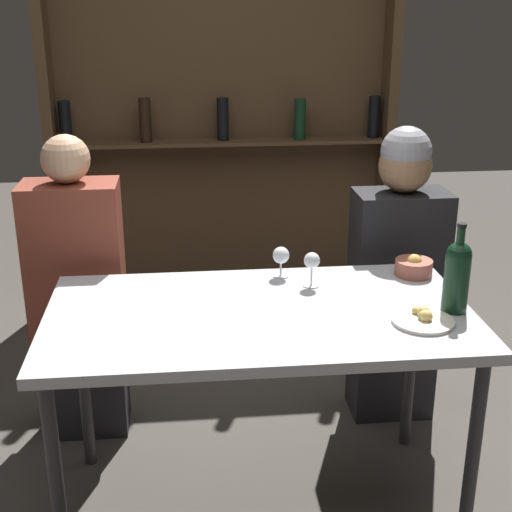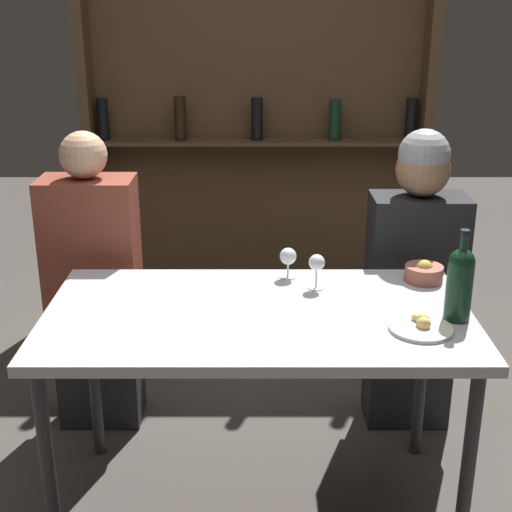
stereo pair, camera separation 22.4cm
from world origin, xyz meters
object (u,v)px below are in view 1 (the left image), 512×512
Objects in this scene: wine_glass_0 at (312,262)px; seated_person_left at (79,299)px; wine_bottle at (457,273)px; food_plate_0 at (423,319)px; wine_glass_1 at (281,256)px; seated_person_right at (397,279)px; snack_bowl at (414,267)px.

seated_person_left reaches higher than wine_glass_0.
seated_person_left is at bearing 153.86° from wine_bottle.
food_plate_0 is (-0.13, -0.08, -0.12)m from wine_bottle.
wine_glass_1 is at bearing 133.06° from wine_glass_0.
wine_glass_0 is at bearing -46.94° from wine_glass_1.
wine_glass_1 is 0.64m from seated_person_right.
wine_bottle is 2.19× the size of snack_bowl.
wine_bottle is at bearing -84.16° from snack_bowl.
snack_bowl is (0.39, 0.07, -0.06)m from wine_glass_0.
wine_bottle is 0.64m from wine_glass_1.
wine_glass_0 is 0.10× the size of seated_person_right.
seated_person_right is (0.44, 0.38, -0.23)m from wine_glass_0.
snack_bowl is 0.11× the size of seated_person_right.
wine_glass_1 is 0.49m from snack_bowl.
wine_glass_0 reaches higher than food_plate_0.
wine_glass_1 is 0.09× the size of seated_person_right.
wine_glass_0 is 0.14m from wine_glass_1.
wine_glass_0 is at bearing 148.94° from wine_bottle.
wine_glass_1 reaches higher than food_plate_0.
wine_glass_0 is at bearing -23.58° from seated_person_left.
seated_person_left is at bearing 160.25° from wine_glass_1.
wine_glass_0 is 0.64× the size of food_plate_0.
seated_person_left reaches higher than wine_glass_1.
seated_person_left is at bearing 148.62° from food_plate_0.
wine_glass_0 is at bearing 131.76° from food_plate_0.
seated_person_right is (1.31, 0.00, 0.03)m from seated_person_left.
wine_glass_1 reaches higher than snack_bowl.
wine_glass_0 is 0.63m from seated_person_right.
food_plate_0 is 0.75m from seated_person_right.
seated_person_right is (0.53, 0.28, -0.22)m from wine_glass_1.
wine_bottle is at bearing -90.82° from seated_person_right.
wine_glass_1 is at bearing -152.15° from seated_person_right.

